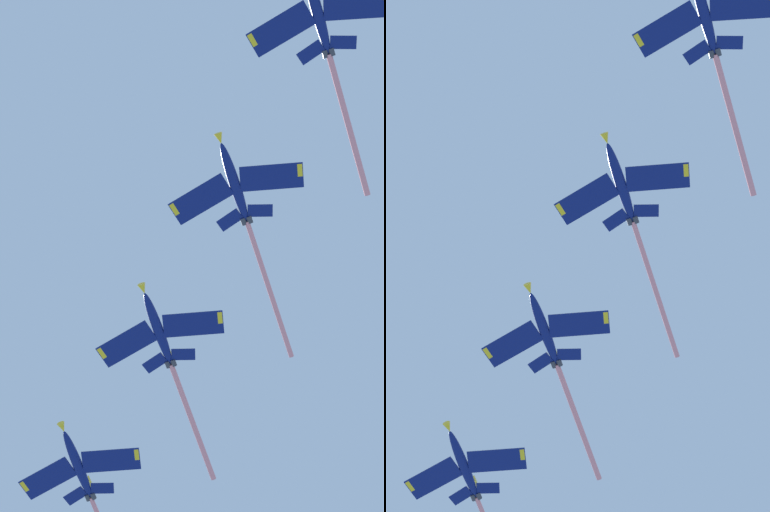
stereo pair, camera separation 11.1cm
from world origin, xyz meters
The scene contains 4 objects.
jet_lead centered at (10.15, 1.75, 146.49)m, with size 20.12×31.10×7.35m.
jet_second centered at (1.89, 26.29, 144.03)m, with size 21.00×31.95×7.52m.
jet_third centered at (-6.61, 49.99, 141.42)m, with size 20.52×30.61×6.88m.
jet_fourth centered at (-17.27, 72.55, 138.00)m, with size 19.58×28.72×6.53m.
Camera 1 is at (-11.98, -34.78, 1.82)m, focal length 76.12 mm.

